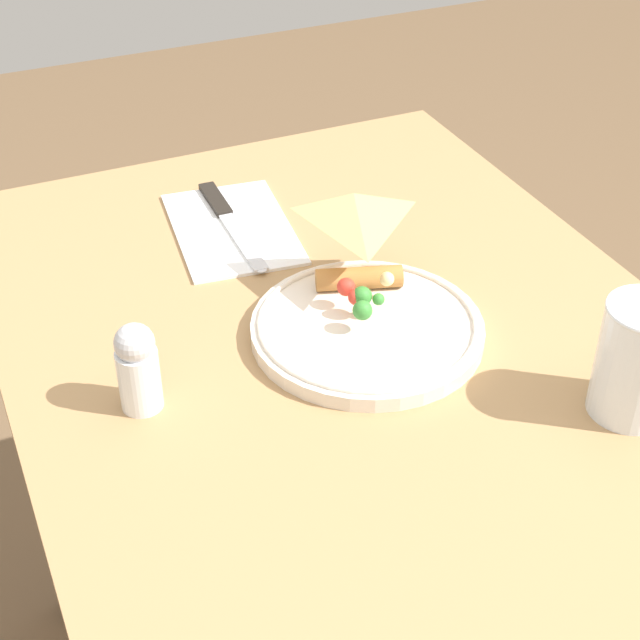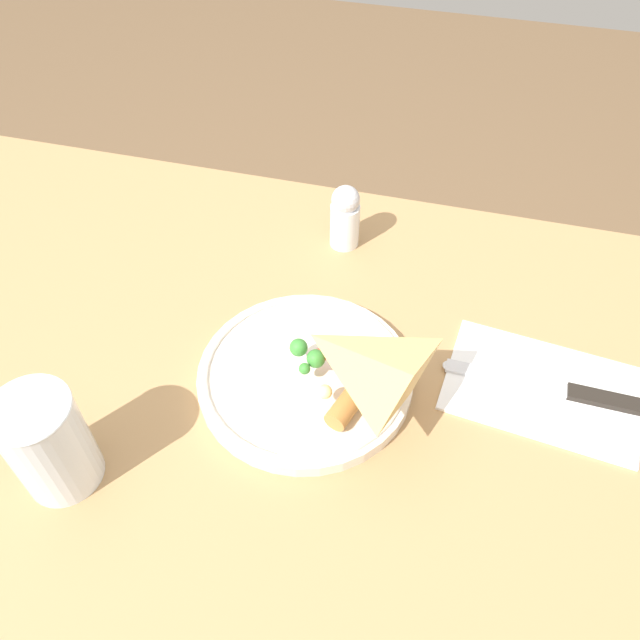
{
  "view_description": "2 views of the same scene",
  "coord_description": "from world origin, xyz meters",
  "px_view_note": "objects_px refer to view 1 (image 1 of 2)",
  "views": [
    {
      "loc": [
        0.59,
        -0.35,
        1.37
      ],
      "look_at": [
        -0.11,
        -0.04,
        0.82
      ],
      "focal_mm": 55.0,
      "sensor_mm": 36.0,
      "label": 1
    },
    {
      "loc": [
        -0.24,
        0.42,
        1.33
      ],
      "look_at": [
        -0.12,
        -0.04,
        0.8
      ],
      "focal_mm": 35.0,
      "sensor_mm": 36.0,
      "label": 2
    }
  ],
  "objects_px": {
    "salt_shaker": "(138,367)",
    "butter_knife": "(229,220)",
    "milk_glass": "(636,365)",
    "napkin_folded": "(232,228)",
    "dining_table": "(401,506)",
    "plate_pizza": "(367,323)"
  },
  "relations": [
    {
      "from": "dining_table",
      "to": "plate_pizza",
      "type": "bearing_deg",
      "value": 171.57
    },
    {
      "from": "dining_table",
      "to": "napkin_folded",
      "type": "xyz_separation_m",
      "value": [
        -0.38,
        -0.04,
        0.12
      ]
    },
    {
      "from": "dining_table",
      "to": "milk_glass",
      "type": "relative_size",
      "value": 10.22
    },
    {
      "from": "napkin_folded",
      "to": "milk_glass",
      "type": "bearing_deg",
      "value": 26.32
    },
    {
      "from": "dining_table",
      "to": "napkin_folded",
      "type": "bearing_deg",
      "value": -174.46
    },
    {
      "from": "dining_table",
      "to": "milk_glass",
      "type": "bearing_deg",
      "value": 67.81
    },
    {
      "from": "milk_glass",
      "to": "napkin_folded",
      "type": "xyz_separation_m",
      "value": [
        -0.45,
        -0.22,
        -0.05
      ]
    },
    {
      "from": "plate_pizza",
      "to": "napkin_folded",
      "type": "bearing_deg",
      "value": -167.64
    },
    {
      "from": "dining_table",
      "to": "plate_pizza",
      "type": "xyz_separation_m",
      "value": [
        -0.13,
        0.02,
        0.14
      ]
    },
    {
      "from": "butter_knife",
      "to": "napkin_folded",
      "type": "bearing_deg",
      "value": -0.0
    },
    {
      "from": "butter_knife",
      "to": "milk_glass",
      "type": "bearing_deg",
      "value": 27.24
    },
    {
      "from": "napkin_folded",
      "to": "dining_table",
      "type": "bearing_deg",
      "value": 5.54
    },
    {
      "from": "butter_knife",
      "to": "salt_shaker",
      "type": "distance_m",
      "value": 0.34
    },
    {
      "from": "napkin_folded",
      "to": "butter_knife",
      "type": "height_order",
      "value": "butter_knife"
    },
    {
      "from": "milk_glass",
      "to": "napkin_folded",
      "type": "bearing_deg",
      "value": -153.68
    },
    {
      "from": "napkin_folded",
      "to": "plate_pizza",
      "type": "bearing_deg",
      "value": 12.36
    },
    {
      "from": "napkin_folded",
      "to": "salt_shaker",
      "type": "bearing_deg",
      "value": -34.58
    },
    {
      "from": "salt_shaker",
      "to": "butter_knife",
      "type": "bearing_deg",
      "value": 146.5
    },
    {
      "from": "dining_table",
      "to": "napkin_folded",
      "type": "relative_size",
      "value": 5.35
    },
    {
      "from": "dining_table",
      "to": "salt_shaker",
      "type": "bearing_deg",
      "value": -116.55
    },
    {
      "from": "plate_pizza",
      "to": "butter_knife",
      "type": "distance_m",
      "value": 0.27
    },
    {
      "from": "dining_table",
      "to": "milk_glass",
      "type": "xyz_separation_m",
      "value": [
        0.08,
        0.19,
        0.17
      ]
    }
  ]
}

